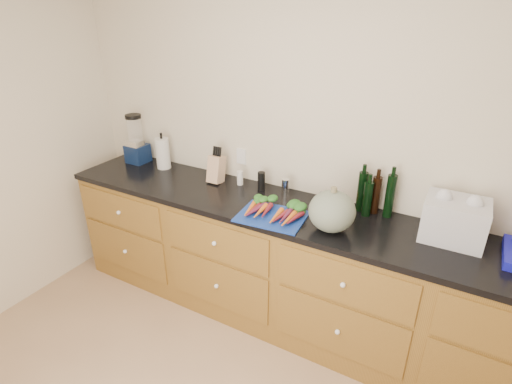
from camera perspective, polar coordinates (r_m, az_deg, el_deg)
The scene contains 15 objects.
wall_back at distance 2.81m, azimuth 8.77°, elevation 6.60°, with size 4.10×0.05×2.60m, color beige.
cabinets at distance 2.93m, azimuth 5.28°, elevation -11.16°, with size 3.60×0.64×0.90m.
countertop at distance 2.68m, azimuth 5.71°, elevation -3.02°, with size 3.64×0.62×0.04m, color black.
cutting_board at distance 2.58m, azimuth 2.27°, elevation -3.49°, with size 0.43×0.32×0.01m, color navy.
carrots at distance 2.60m, azimuth 2.71°, elevation -2.55°, with size 0.38×0.28×0.05m.
squash at distance 2.43m, azimuth 10.80°, elevation -2.71°, with size 0.28×0.28×0.25m, color #596756.
blender_appliance at distance 3.57m, azimuth -16.75°, elevation 6.89°, with size 0.16×0.16×0.42m.
paper_towel at distance 3.40m, azimuth -13.16°, elevation 5.40°, with size 0.11×0.11×0.26m, color silver.
knife_block at distance 3.07m, azimuth -5.69°, elevation 3.27°, with size 0.10×0.10×0.21m, color tan.
grinder_salt at distance 3.02m, azimuth -2.30°, elevation 2.02°, with size 0.05×0.05×0.11m, color silver.
grinder_pepper at distance 2.93m, azimuth 0.77°, elevation 1.59°, with size 0.05×0.05×0.14m, color black.
canister_chrome at distance 2.85m, azimuth 4.22°, elevation 0.69°, with size 0.05×0.05×0.12m, color white.
tomato_box at distance 2.75m, azimuth 10.22°, elevation -1.28°, with size 0.15×0.12×0.07m, color white.
bottles at distance 2.68m, azimuth 16.51°, elevation -0.45°, with size 0.24×0.12×0.29m.
grocery_bag at distance 2.56m, azimuth 26.48°, elevation -3.63°, with size 0.34×0.27×0.25m, color silver, non-canonical shape.
Camera 1 is at (0.92, -0.88, 2.19)m, focal length 28.00 mm.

